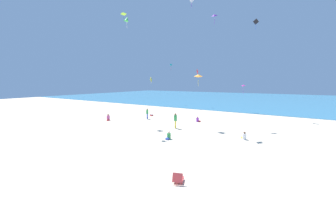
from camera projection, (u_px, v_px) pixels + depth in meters
The scene contains 19 objects.
ground_plane at pixel (175, 126), 21.81m from camera, with size 120.00×120.00×0.00m, color beige.
ocean_water at pixel (246, 98), 58.52m from camera, with size 120.00×60.00×0.05m, color teal.
beach_chair_near_camera at pixel (178, 178), 9.39m from camera, with size 0.69×0.82×0.53m.
cooler_box at pixel (152, 115), 28.21m from camera, with size 0.56×0.49×0.24m.
person_0 at pixel (169, 136), 16.64m from camera, with size 0.33×0.54×0.68m.
person_1 at pixel (244, 136), 16.57m from camera, with size 0.54×0.60×0.68m.
person_2 at pixel (175, 120), 20.53m from camera, with size 0.44×0.44×1.61m.
person_3 at pixel (147, 113), 25.67m from camera, with size 0.36×0.36×1.41m.
person_4 at pixel (108, 118), 24.84m from camera, with size 0.71×0.71×0.83m.
person_5 at pixel (198, 120), 23.98m from camera, with size 0.59×0.44×0.67m.
kite_lime at pixel (124, 14), 24.44m from camera, with size 0.77×0.70×1.26m.
kite_orange at pixel (198, 76), 20.72m from camera, with size 0.86×0.80×1.32m.
kite_purple at pixel (214, 15), 23.06m from camera, with size 0.59×0.48×1.26m.
kite_green at pixel (127, 19), 20.18m from camera, with size 0.51×0.63×1.23m.
kite_black at pixel (256, 22), 27.67m from camera, with size 0.76×0.42×1.48m.
kite_yellow at pixel (151, 80), 37.23m from camera, with size 0.35×0.98×1.42m.
kite_teal at pixel (171, 65), 43.61m from camera, with size 0.35×0.53×1.59m.
kite_magenta at pixel (243, 85), 31.52m from camera, with size 0.64×0.59×1.63m.
kite_red at pixel (197, 72), 38.98m from camera, with size 0.71×0.91×1.66m.
Camera 1 is at (10.69, -8.60, 4.87)m, focal length 20.71 mm.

